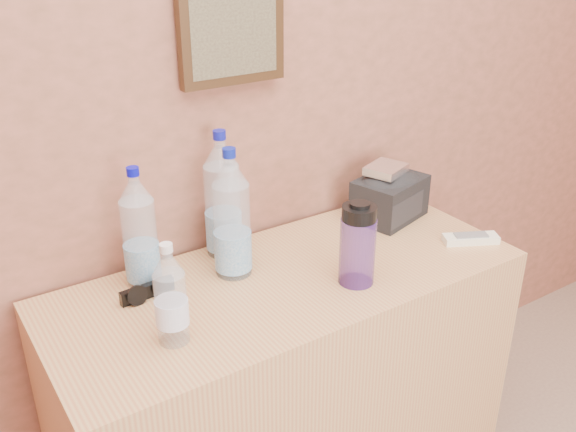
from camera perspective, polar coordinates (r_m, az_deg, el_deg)
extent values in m
plane|color=#B76856|center=(1.74, -6.90, 13.92)|extent=(4.00, 0.00, 4.00)
cube|color=tan|center=(1.96, -0.01, -15.55)|extent=(1.29, 0.54, 0.81)
cylinder|color=silver|center=(1.68, -13.04, -1.58)|extent=(0.09, 0.09, 0.28)
cylinder|color=#0809BA|center=(1.61, -13.64, 3.87)|extent=(0.03, 0.03, 0.02)
cylinder|color=white|center=(1.79, -5.84, 1.31)|extent=(0.10, 0.10, 0.32)
cylinder|color=#1015A4|center=(1.72, -6.12, 7.19)|extent=(0.04, 0.04, 0.02)
cylinder|color=silver|center=(1.68, -5.01, -0.43)|extent=(0.10, 0.10, 0.31)
cylinder|color=#0D1D9F|center=(1.61, -5.27, 5.62)|extent=(0.03, 0.03, 0.02)
cylinder|color=white|center=(1.45, -10.37, -7.37)|extent=(0.07, 0.07, 0.21)
cylinder|color=white|center=(1.39, -10.79, -2.80)|extent=(0.03, 0.03, 0.02)
cylinder|color=#552C8D|center=(1.67, 6.18, -3.13)|extent=(0.09, 0.09, 0.18)
cylinder|color=black|center=(1.62, 6.37, 0.43)|extent=(0.09, 0.09, 0.05)
cube|color=white|center=(1.97, 15.93, -1.96)|extent=(0.17, 0.12, 0.02)
cube|color=silver|center=(2.01, 8.70, 4.13)|extent=(0.15, 0.14, 0.03)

